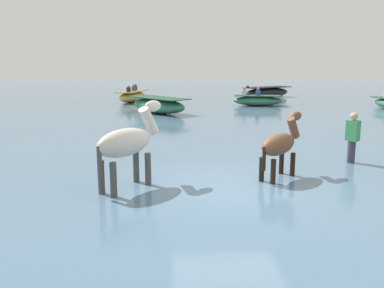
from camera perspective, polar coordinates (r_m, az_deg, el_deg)
name	(u,v)px	position (r m, az deg, el deg)	size (l,w,h in m)	color
ground_plane	(229,199)	(9.08, 5.19, -7.54)	(120.00, 120.00, 0.00)	#666051
water_surface	(200,124)	(18.75, 1.06, 2.85)	(90.00, 90.00, 0.29)	slate
horse_lead_pinto	(127,144)	(8.69, -8.95, -0.05)	(1.46, 1.71, 2.09)	beige
horse_trailing_bay	(280,146)	(9.59, 12.07, -0.25)	(1.34, 1.35, 1.77)	brown
boat_mid_outer	(132,96)	(27.52, -8.25, 6.55)	(2.18, 3.51, 1.20)	gold
boat_distant_west	(258,100)	(25.17, 9.07, 5.98)	(3.04, 1.53, 1.11)	#337556
boat_distant_east	(158,105)	(21.42, -4.67, 5.37)	(3.52, 3.74, 0.81)	#337556
boat_far_offshore	(267,92)	(31.07, 10.37, 7.06)	(4.05, 3.06, 0.91)	black
person_wading_mid	(352,141)	(11.64, 21.29, 0.37)	(0.35, 0.38, 1.63)	#383842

